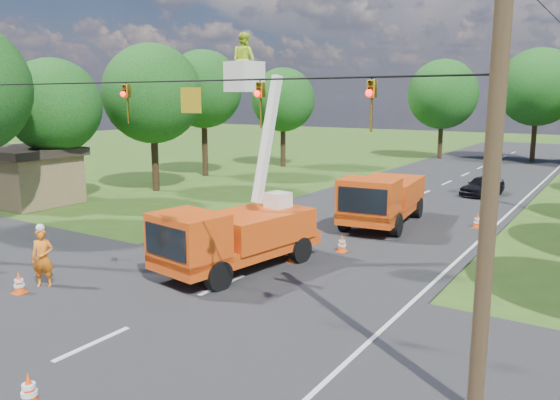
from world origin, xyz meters
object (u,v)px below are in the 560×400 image
Objects in this scene: traffic_cone_3 at (342,244)px; traffic_cone_8 at (19,283)px; second_truck at (382,198)px; pole_right_near at (494,145)px; tree_far_b at (538,87)px; tree_left_d at (152,94)px; ground_worker at (43,258)px; tree_left_e at (203,89)px; traffic_cone_7 at (477,221)px; tree_far_a at (443,94)px; traffic_cone_1 at (29,390)px; distant_car at (482,186)px; bucket_truck at (236,222)px; tree_left_f at (283,100)px; shed at (27,175)px; tree_left_c at (54,106)px; traffic_cone_2 at (293,253)px.

traffic_cone_3 and traffic_cone_8 have the same top height.
second_truck is at bearing 68.26° from traffic_cone_8.
tree_far_b reaches higher than pole_right_near.
ground_worker is at bearing -55.69° from tree_left_d.
tree_left_e reaches higher than traffic_cone_3.
second_truck is at bearing -155.25° from traffic_cone_7.
traffic_cone_1 is at bearing -82.58° from tree_far_a.
tree_left_e is (-19.99, -2.30, 5.88)m from distant_car.
tree_left_f is at bearing 128.51° from bucket_truck.
traffic_cone_7 is at bearing 17.90° from shed.
pole_right_near reaches higher than ground_worker.
tree_left_e is at bearing 124.24° from traffic_cone_1.
second_truck is 3.62× the size of ground_worker.
traffic_cone_1 is 9.78m from pole_right_near.
traffic_cone_1 is at bearing -37.19° from tree_left_c.
tree_far_b is (-0.19, 20.70, 6.20)m from distant_car.
tree_left_d reaches higher than shed.
traffic_cone_2 is 1.00× the size of traffic_cone_7.
distant_car is 5.06× the size of traffic_cone_7.
tree_left_c is 40.96m from tree_far_b.
bucket_truck reaches higher than distant_car.
traffic_cone_2 is at bearing -81.35° from tree_far_a.
tree_far_a reaches higher than distant_car.
ground_worker reaches higher than traffic_cone_7.
traffic_cone_3 is 0.13× the size of shed.
traffic_cone_1 is at bearing -55.76° from tree_left_e.
tree_left_f reaches higher than traffic_cone_2.
second_truck is 31.94m from tree_far_b.
pole_right_near is 37.99m from tree_left_f.
tree_left_f is (2.00, 8.00, -0.81)m from tree_left_e.
ground_worker is 18.27m from traffic_cone_7.
tree_far_a is (11.50, 34.00, 0.75)m from tree_left_c.
bucket_truck is at bearing -60.84° from tree_left_f.
second_truck is 23.21m from tree_left_f.
tree_far_b is at bearing 14.04° from tree_far_a.
traffic_cone_8 is at bearing -118.35° from second_truck.
tree_left_d is at bearing -138.67° from distant_car.
tree_far_a is (-4.38, 38.41, 4.49)m from bucket_truck.
traffic_cone_7 is at bearing 72.09° from bucket_truck.
tree_left_d is 0.90× the size of tree_far_b.
tree_left_e reaches higher than tree_left_d.
second_truck is 10.93m from distant_car.
tree_far_a is 0.92× the size of tree_far_b.
traffic_cone_2 is 24.14m from tree_left_e.
tree_left_f is (-15.83, 16.40, 4.39)m from second_truck.
tree_left_d is at bearing -178.81° from traffic_cone_7.
tree_left_e reaches higher than traffic_cone_8.
traffic_cone_3 is 0.09× the size of tree_left_c.
tree_left_c is (1.50, 1.00, 3.82)m from shed.
tree_far_b reaches higher than ground_worker.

